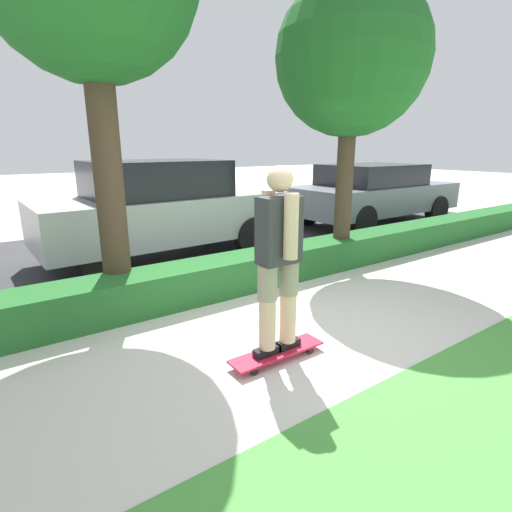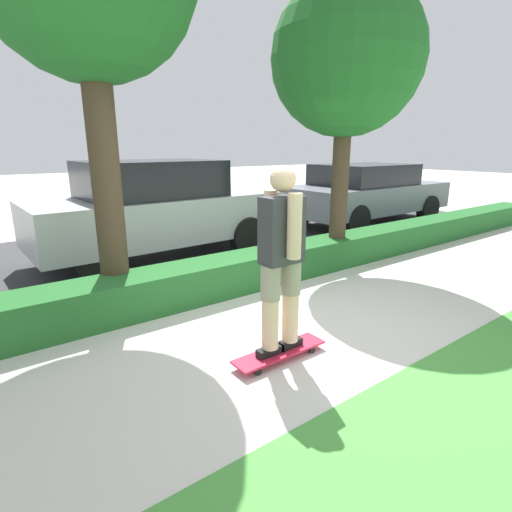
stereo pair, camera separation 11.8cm
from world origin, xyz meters
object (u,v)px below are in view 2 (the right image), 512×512
object	(u,v)px
tree_mid	(347,60)
parked_car_middle	(158,208)
parked_car_rear	(366,192)
skateboard	(280,352)
skater_person	(281,258)

from	to	relation	value
tree_mid	parked_car_middle	bearing A→B (deg)	134.26
parked_car_middle	parked_car_rear	bearing A→B (deg)	-3.12
skateboard	tree_mid	world-z (taller)	tree_mid
skateboard	parked_car_rear	bearing A→B (deg)	32.83
tree_mid	parked_car_middle	xyz separation A→B (m)	(-2.13, 2.19, -2.24)
skateboard	parked_car_middle	distance (m)	4.11
tree_mid	skateboard	bearing A→B (deg)	-146.44
skater_person	skateboard	bearing A→B (deg)	14.04
skateboard	skater_person	bearing A→B (deg)	-165.96
skater_person	parked_car_middle	world-z (taller)	skater_person
parked_car_middle	parked_car_rear	world-z (taller)	parked_car_middle
skater_person	parked_car_middle	bearing A→B (deg)	81.68
tree_mid	parked_car_middle	world-z (taller)	tree_mid
skater_person	parked_car_rear	distance (m)	7.19
skater_person	tree_mid	size ratio (longest dim) A/B	0.39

